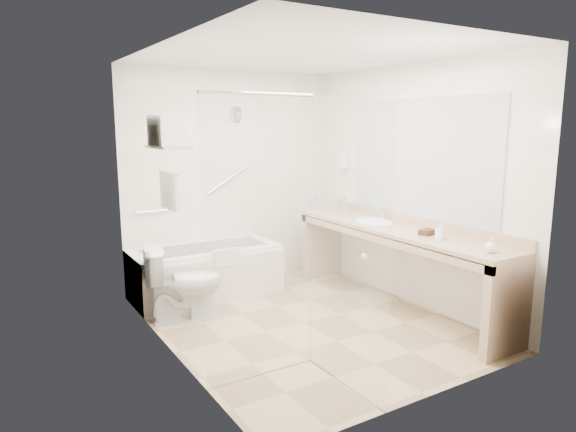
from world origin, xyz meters
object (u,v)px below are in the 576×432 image
bathtub (206,271)px  amenity_basket (427,232)px  water_bottle_left (371,212)px  toilet (183,283)px  vanity_counter (396,248)px

bathtub → amenity_basket: amenity_basket is taller
water_bottle_left → toilet: bearing=170.0°
amenity_basket → water_bottle_left: (0.05, 0.88, 0.05)m
vanity_counter → amenity_basket: size_ratio=17.57×
toilet → amenity_basket: size_ratio=4.80×
vanity_counter → water_bottle_left: water_bottle_left is taller
bathtub → water_bottle_left: water_bottle_left is taller
bathtub → water_bottle_left: bearing=-29.5°
vanity_counter → water_bottle_left: 0.57m
water_bottle_left → vanity_counter: bearing=-97.6°
toilet → water_bottle_left: water_bottle_left is taller
bathtub → water_bottle_left: size_ratio=9.19×
amenity_basket → toilet: bearing=148.0°
bathtub → vanity_counter: size_ratio=0.59×
vanity_counter → toilet: vanity_counter is taller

